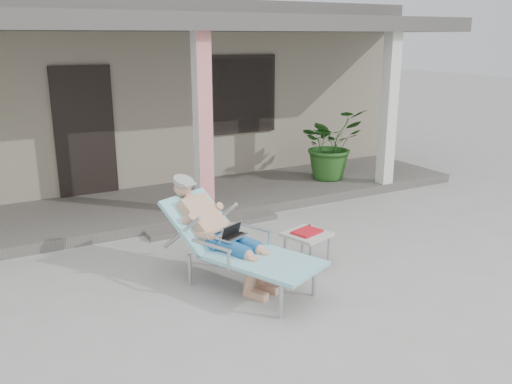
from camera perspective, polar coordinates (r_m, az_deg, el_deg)
ground at (r=6.44m, az=2.44°, el=-8.62°), size 60.00×60.00×0.00m
house at (r=11.93m, az=-14.09°, el=10.71°), size 10.40×5.40×3.30m
porch_deck at (r=8.95m, az=-7.53°, el=-1.04°), size 10.00×2.00×0.15m
porch_overhang at (r=8.51m, az=-8.09°, el=16.61°), size 10.00×2.30×2.85m
porch_step at (r=7.95m, az=-4.48°, el=-3.45°), size 2.00×0.30×0.07m
lounger at (r=5.94m, az=-2.95°, el=-2.87°), size 1.40×1.96×1.24m
side_table at (r=6.60m, az=5.37°, el=-4.63°), size 0.60×0.60×0.43m
potted_palm at (r=10.03m, az=7.85°, el=5.05°), size 1.22×1.07×1.29m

